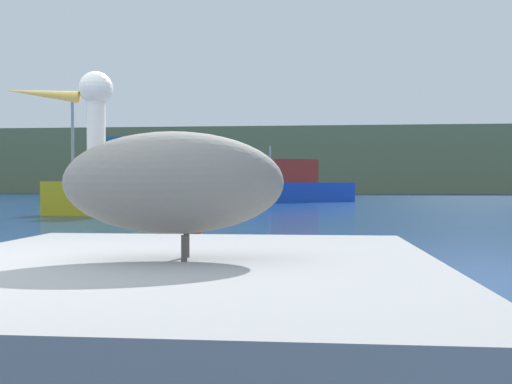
{
  "coord_description": "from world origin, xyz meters",
  "views": [
    {
      "loc": [
        1.63,
        -2.47,
        1.27
      ],
      "look_at": [
        -0.15,
        16.96,
        1.0
      ],
      "focal_mm": 40.45,
      "sensor_mm": 36.0,
      "label": 1
    }
  ],
  "objects_px": {
    "pelican": "(172,180)",
    "fishing_boat_yellow": "(112,190)",
    "fishing_boat_blue": "(298,187)",
    "mooring_buoy": "(179,238)"
  },
  "relations": [
    {
      "from": "pelican",
      "to": "fishing_boat_yellow",
      "type": "height_order",
      "value": "fishing_boat_yellow"
    },
    {
      "from": "pelican",
      "to": "fishing_boat_yellow",
      "type": "xyz_separation_m",
      "value": [
        -7.3,
        19.94,
        -0.26
      ]
    },
    {
      "from": "fishing_boat_blue",
      "to": "fishing_boat_yellow",
      "type": "bearing_deg",
      "value": 41.22
    },
    {
      "from": "fishing_boat_blue",
      "to": "fishing_boat_yellow",
      "type": "distance_m",
      "value": 20.05
    },
    {
      "from": "fishing_boat_yellow",
      "to": "mooring_buoy",
      "type": "relative_size",
      "value": 6.79
    },
    {
      "from": "fishing_boat_blue",
      "to": "fishing_boat_yellow",
      "type": "height_order",
      "value": "fishing_boat_yellow"
    },
    {
      "from": "pelican",
      "to": "fishing_boat_yellow",
      "type": "bearing_deg",
      "value": -77.92
    },
    {
      "from": "fishing_boat_yellow",
      "to": "mooring_buoy",
      "type": "xyz_separation_m",
      "value": [
        5.86,
        -13.49,
        -0.65
      ]
    },
    {
      "from": "pelican",
      "to": "fishing_boat_yellow",
      "type": "distance_m",
      "value": 21.24
    },
    {
      "from": "fishing_boat_yellow",
      "to": "mooring_buoy",
      "type": "height_order",
      "value": "fishing_boat_yellow"
    }
  ]
}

